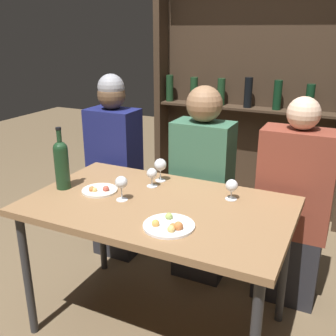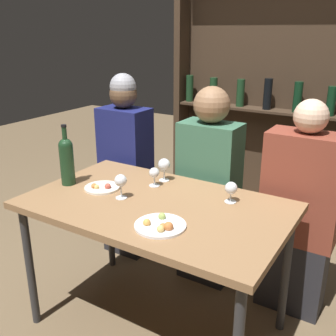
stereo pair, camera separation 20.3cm
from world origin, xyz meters
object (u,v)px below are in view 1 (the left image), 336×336
object	(u,v)px
food_plate_0	(99,190)
seated_person_center	(202,190)
wine_bottle	(62,163)
seated_person_right	(292,211)
wine_glass_0	(152,174)
food_plate_1	(169,225)
wine_glass_2	(160,165)
wine_glass_3	(121,183)
wine_glass_1	(232,186)
seated_person_left	(115,171)

from	to	relation	value
food_plate_0	seated_person_center	bearing A→B (deg)	57.42
wine_bottle	seated_person_right	size ratio (longest dim) A/B	0.27
wine_glass_0	food_plate_1	xyz separation A→B (m)	(0.29, -0.39, -0.06)
wine_glass_2	food_plate_0	distance (m)	0.38
wine_glass_2	seated_person_center	world-z (taller)	seated_person_center
wine_bottle	food_plate_1	size ratio (longest dim) A/B	1.48
food_plate_1	seated_person_center	bearing A→B (deg)	100.35
wine_glass_3	food_plate_0	size ratio (longest dim) A/B	0.68
wine_glass_1	food_plate_0	bearing A→B (deg)	-162.55
wine_bottle	seated_person_right	distance (m)	1.34
wine_glass_0	wine_glass_2	xyz separation A→B (m)	(0.00, 0.10, 0.02)
wine_glass_3	food_plate_0	world-z (taller)	wine_glass_3
wine_bottle	seated_person_right	bearing A→B (deg)	28.43
food_plate_0	wine_glass_2	bearing A→B (deg)	52.16
food_plate_0	seated_person_left	world-z (taller)	seated_person_left
food_plate_0	wine_bottle	bearing A→B (deg)	-169.28
wine_bottle	seated_person_right	world-z (taller)	seated_person_right
wine_glass_3	seated_person_left	world-z (taller)	seated_person_left
seated_person_right	wine_glass_2	bearing A→B (deg)	-157.70
seated_person_center	seated_person_right	world-z (taller)	seated_person_center
wine_glass_0	seated_person_left	size ratio (longest dim) A/B	0.08
wine_bottle	seated_person_left	distance (m)	0.68
wine_glass_2	seated_person_center	xyz separation A→B (m)	(0.15, 0.29, -0.24)
wine_glass_3	wine_glass_2	bearing A→B (deg)	80.46
wine_bottle	food_plate_0	bearing A→B (deg)	10.72
wine_glass_0	food_plate_1	size ratio (longest dim) A/B	0.46
wine_glass_3	seated_person_right	world-z (taller)	seated_person_right
wine_glass_2	food_plate_0	size ratio (longest dim) A/B	0.70
wine_glass_1	food_plate_1	distance (m)	0.45
wine_glass_2	seated_person_right	distance (m)	0.82
wine_glass_2	seated_person_left	size ratio (longest dim) A/B	0.10
wine_bottle	wine_glass_1	world-z (taller)	wine_bottle
wine_glass_0	wine_glass_3	size ratio (longest dim) A/B	0.82
wine_glass_2	food_plate_1	xyz separation A→B (m)	(0.29, -0.49, -0.08)
wine_bottle	wine_glass_3	size ratio (longest dim) A/B	2.62
wine_bottle	wine_glass_1	bearing A→B (deg)	15.88
seated_person_center	seated_person_right	xyz separation A→B (m)	(0.57, 0.00, -0.03)
seated_person_center	seated_person_right	distance (m)	0.57
wine_glass_1	wine_glass_2	xyz separation A→B (m)	(-0.45, 0.08, 0.02)
food_plate_0	seated_person_left	bearing A→B (deg)	115.95
wine_glass_0	seated_person_left	xyz separation A→B (m)	(-0.50, 0.39, -0.19)
wine_glass_3	seated_person_center	size ratio (longest dim) A/B	0.10
seated_person_right	seated_person_left	bearing A→B (deg)	180.00
wine_glass_3	wine_bottle	bearing A→B (deg)	179.77
wine_bottle	wine_glass_2	distance (m)	0.55
food_plate_0	seated_person_left	size ratio (longest dim) A/B	0.15
wine_glass_1	seated_person_right	world-z (taller)	seated_person_right
food_plate_1	seated_person_center	distance (m)	0.81
wine_glass_2	seated_person_right	size ratio (longest dim) A/B	0.11
wine_glass_2	wine_glass_3	bearing A→B (deg)	-99.54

